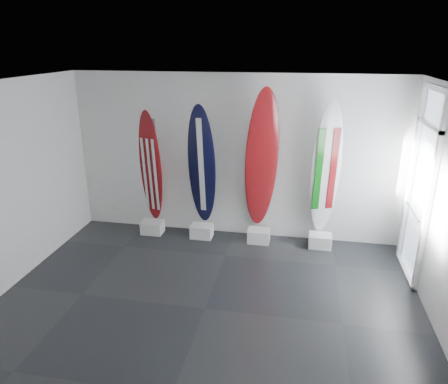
% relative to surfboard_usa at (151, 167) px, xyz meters
% --- Properties ---
extents(floor, '(6.00, 6.00, 0.00)m').
position_rel_surfboard_usa_xyz_m(floor, '(1.54, -2.28, -1.30)').
color(floor, black).
rests_on(floor, ground).
extents(ceiling, '(6.00, 6.00, 0.00)m').
position_rel_surfboard_usa_xyz_m(ceiling, '(1.54, -2.28, 1.70)').
color(ceiling, white).
rests_on(ceiling, wall_back).
extents(wall_back, '(6.00, 0.00, 6.00)m').
position_rel_surfboard_usa_xyz_m(wall_back, '(1.54, 0.22, 0.20)').
color(wall_back, silver).
rests_on(wall_back, ground).
extents(wall_front, '(6.00, 0.00, 6.00)m').
position_rel_surfboard_usa_xyz_m(wall_front, '(1.54, -4.78, 0.20)').
color(wall_front, silver).
rests_on(wall_front, ground).
extents(display_block_usa, '(0.40, 0.30, 0.24)m').
position_rel_surfboard_usa_xyz_m(display_block_usa, '(0.00, -0.10, -1.18)').
color(display_block_usa, silver).
rests_on(display_block_usa, floor).
extents(surfboard_usa, '(0.52, 0.32, 2.13)m').
position_rel_surfboard_usa_xyz_m(surfboard_usa, '(0.00, 0.00, 0.00)').
color(surfboard_usa, maroon).
rests_on(surfboard_usa, display_block_usa).
extents(display_block_navy, '(0.40, 0.30, 0.24)m').
position_rel_surfboard_usa_xyz_m(display_block_navy, '(0.98, -0.10, -1.18)').
color(display_block_navy, silver).
rests_on(display_block_navy, floor).
extents(surfboard_navy, '(0.54, 0.37, 2.27)m').
position_rel_surfboard_usa_xyz_m(surfboard_navy, '(0.98, 0.00, 0.07)').
color(surfboard_navy, black).
rests_on(surfboard_navy, display_block_navy).
extents(display_block_swiss, '(0.40, 0.30, 0.24)m').
position_rel_surfboard_usa_xyz_m(display_block_swiss, '(2.06, -0.10, -1.18)').
color(display_block_swiss, silver).
rests_on(display_block_swiss, floor).
extents(surfboard_swiss, '(0.70, 0.62, 2.59)m').
position_rel_surfboard_usa_xyz_m(surfboard_swiss, '(2.06, 0.00, 0.23)').
color(surfboard_swiss, maroon).
rests_on(surfboard_swiss, display_block_swiss).
extents(display_block_italy, '(0.40, 0.30, 0.24)m').
position_rel_surfboard_usa_xyz_m(display_block_italy, '(3.16, -0.10, -1.18)').
color(display_block_italy, silver).
rests_on(display_block_italy, floor).
extents(surfboard_italy, '(0.58, 0.39, 2.39)m').
position_rel_surfboard_usa_xyz_m(surfboard_italy, '(3.16, 0.00, 0.13)').
color(surfboard_italy, silver).
rests_on(surfboard_italy, display_block_italy).
extents(wall_outlet, '(0.09, 0.02, 0.13)m').
position_rel_surfboard_usa_xyz_m(wall_outlet, '(-0.91, 0.20, -0.95)').
color(wall_outlet, silver).
rests_on(wall_outlet, wall_back).
extents(glass_door, '(0.12, 1.16, 2.85)m').
position_rel_surfboard_usa_xyz_m(glass_door, '(4.51, -0.73, 0.12)').
color(glass_door, white).
rests_on(glass_door, floor).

